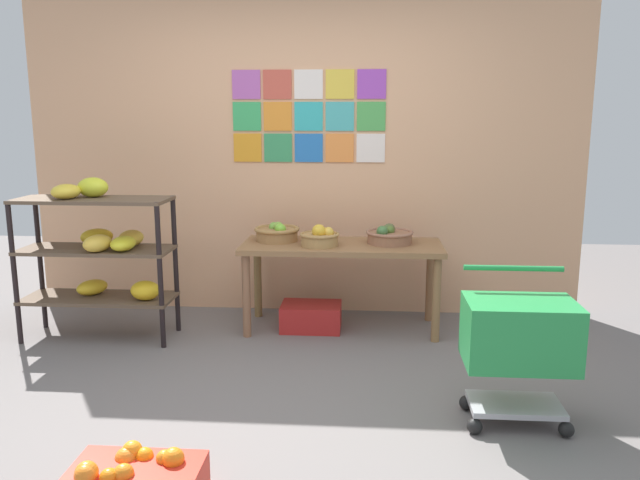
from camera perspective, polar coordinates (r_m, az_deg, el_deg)
name	(u,v)px	position (r m, az deg, el deg)	size (l,w,h in m)	color
ground	(269,412)	(3.55, -4.65, -15.37)	(9.73, 9.73, 0.00)	slate
back_wall_with_art	(303,143)	(5.06, -1.54, 8.85)	(4.45, 0.07, 2.75)	#E0A579
banana_shelf_unit	(102,246)	(4.72, -19.31, -0.50)	(1.08, 0.48, 1.16)	black
display_table	(342,255)	(4.67, 2.01, -1.38)	(1.48, 0.60, 0.66)	olive
fruit_basket_back_right	(389,236)	(4.68, 6.33, 0.41)	(0.35, 0.35, 0.15)	#916146
fruit_basket_centre	(320,237)	(4.56, 0.01, 0.24)	(0.29, 0.29, 0.16)	#A37C48
fruit_basket_right	(277,233)	(4.76, -3.94, 0.67)	(0.35, 0.35, 0.15)	#9D7042
produce_crate_under_table	(311,317)	(4.76, -0.82, -7.00)	(0.45, 0.31, 0.20)	#B32221
shopping_cart	(519,339)	(3.40, 17.70, -8.57)	(0.55, 0.41, 0.80)	black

